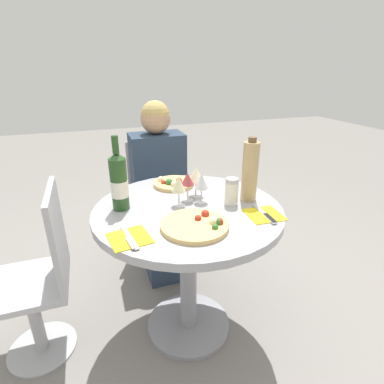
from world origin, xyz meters
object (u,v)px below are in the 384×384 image
chair_empty_side (41,281)px  dining_table (188,236)px  tall_carafe (250,171)px  wine_bottle (119,182)px  seated_diner (162,198)px  chair_behind_diner (158,204)px  pizza_large (197,225)px

chair_empty_side → dining_table: bearing=-98.6°
dining_table → chair_empty_side: 0.73m
tall_carafe → wine_bottle: bearing=170.4°
seated_diner → wine_bottle: seated_diner is taller
chair_behind_diner → wine_bottle: bearing=65.2°
chair_behind_diner → chair_empty_side: size_ratio=1.00×
seated_diner → pizza_large: seated_diner is taller
seated_diner → tall_carafe: bearing=114.3°
seated_diner → chair_empty_side: size_ratio=1.33×
tall_carafe → chair_empty_side: bearing=173.1°
chair_behind_diner → wine_bottle: 0.88m
dining_table → seated_diner: seated_diner is taller
dining_table → chair_behind_diner: bearing=88.6°
pizza_large → tall_carafe: tall_carafe is taller
pizza_large → wine_bottle: 0.41m
seated_diner → tall_carafe: seated_diner is taller
dining_table → pizza_large: bearing=-97.8°
chair_behind_diner → tall_carafe: bearing=110.3°
dining_table → pizza_large: pizza_large is taller
seated_diner → chair_empty_side: 0.89m
chair_behind_diner → wine_bottle: (-0.31, -0.68, 0.45)m
seated_diner → pizza_large: bearing=86.8°
chair_empty_side → pizza_large: bearing=-114.1°
seated_diner → pizza_large: (-0.05, -0.82, 0.23)m
chair_empty_side → tall_carafe: (1.01, -0.12, 0.47)m
dining_table → chair_behind_diner: (0.02, 0.76, -0.16)m
chair_behind_diner → dining_table: bearing=88.6°
chair_empty_side → pizza_large: 0.81m
seated_diner → pizza_large: size_ratio=4.12×
pizza_large → dining_table: bearing=82.2°
pizza_large → tall_carafe: size_ratio=0.90×
chair_empty_side → tall_carafe: 1.12m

